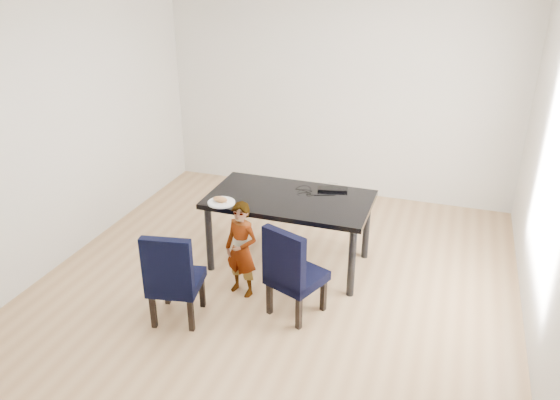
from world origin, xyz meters
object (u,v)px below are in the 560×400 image
(chair_left, at_px, (176,274))
(plate, at_px, (221,202))
(child, at_px, (241,249))
(laptop, at_px, (333,187))
(dining_table, at_px, (289,231))
(chair_right, at_px, (297,270))

(chair_left, xyz_separation_m, plate, (0.07, 0.84, 0.32))
(child, relative_size, laptop, 3.07)
(dining_table, distance_m, child, 0.70)
(plate, bearing_deg, laptop, 36.60)
(dining_table, bearing_deg, chair_right, -67.84)
(chair_right, height_order, plate, chair_right)
(chair_right, relative_size, child, 0.94)
(plate, xyz_separation_m, laptop, (0.93, 0.69, 0.00))
(chair_left, relative_size, plate, 3.30)
(chair_left, xyz_separation_m, child, (0.39, 0.53, 0.03))
(chair_right, xyz_separation_m, laptop, (0.03, 1.13, 0.32))
(dining_table, distance_m, chair_right, 0.84)
(dining_table, height_order, chair_right, chair_right)
(dining_table, bearing_deg, chair_left, -118.74)
(child, relative_size, plate, 3.50)
(dining_table, relative_size, child, 1.72)
(dining_table, bearing_deg, plate, -149.57)
(chair_left, bearing_deg, plate, 75.11)
(chair_left, height_order, laptop, chair_left)
(dining_table, distance_m, chair_left, 1.35)
(child, distance_m, plate, 0.54)
(dining_table, relative_size, plate, 6.03)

